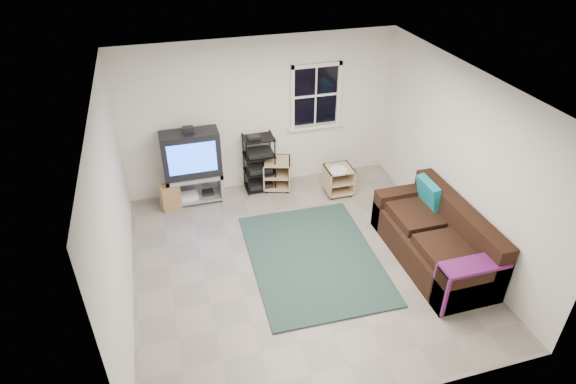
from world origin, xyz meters
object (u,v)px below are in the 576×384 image
object	(u,v)px
tv_unit	(192,161)
sofa	(436,240)
side_table_left	(277,172)
av_rack	(259,166)
side_table_right	(338,178)

from	to	relation	value
tv_unit	sofa	bearing A→B (deg)	-38.91
side_table_left	sofa	size ratio (longest dim) A/B	0.27
av_rack	side_table_right	bearing A→B (deg)	-20.63
side_table_left	av_rack	bearing A→B (deg)	178.75
av_rack	side_table_left	world-z (taller)	av_rack
tv_unit	side_table_left	size ratio (longest dim) A/B	2.39
side_table_right	sofa	xyz separation A→B (m)	(0.68, -2.05, 0.05)
side_table_right	sofa	world-z (taller)	sofa
tv_unit	sofa	world-z (taller)	tv_unit
tv_unit	av_rack	distance (m)	1.17
side_table_left	tv_unit	bearing A→B (deg)	-178.41
side_table_left	side_table_right	distance (m)	1.07
tv_unit	side_table_left	distance (m)	1.51
av_rack	side_table_left	bearing A→B (deg)	-1.25
tv_unit	sofa	distance (m)	3.97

